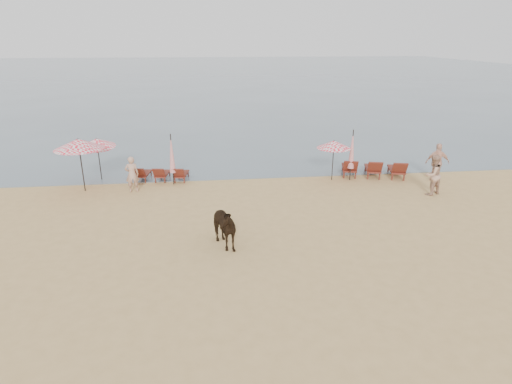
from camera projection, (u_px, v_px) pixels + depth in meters
ground at (275, 283)px, 12.89m from camera, size 120.00×120.00×0.00m
sea at (214, 73)px, 87.55m from camera, size 160.00×140.00×0.06m
lounger_cluster_left at (161, 173)px, 21.85m from camera, size 2.76×1.87×0.56m
lounger_cluster_right at (373, 168)px, 22.41m from camera, size 3.53×2.61×0.70m
umbrella_open_left_a at (79, 144)px, 19.76m from camera, size 2.25×2.25×2.56m
umbrella_open_left_b at (97, 143)px, 21.43m from camera, size 1.78×1.82×2.28m
umbrella_open_right at (334, 144)px, 21.45m from camera, size 1.71×1.71×2.09m
umbrella_closed_left at (172, 154)px, 20.92m from camera, size 0.31×0.31×2.57m
umbrella_closed_right at (352, 149)px, 21.55m from camera, size 0.32×0.32×2.63m
cow at (221, 226)px, 14.86m from camera, size 1.50×2.03×1.56m
beachgoer_left at (132, 174)px, 20.16m from camera, size 0.71×0.54×1.73m
beachgoer_right_a at (433, 175)px, 19.79m from camera, size 1.13×1.01×1.91m
beachgoer_right_b at (437, 162)px, 21.65m from camera, size 1.23×0.74×1.96m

